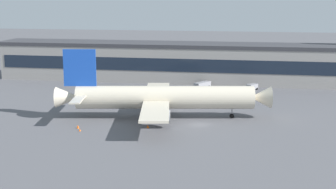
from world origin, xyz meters
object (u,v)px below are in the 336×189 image
Objects in this scene: traffic_cone_2 at (148,126)px; traffic_cone_1 at (78,127)px; belt_loader at (202,85)px; traffic_cone_0 at (80,130)px; baggage_tug at (252,86)px; airliner at (161,97)px.

traffic_cone_1 is at bearing -169.06° from traffic_cone_2.
belt_loader is 58.96m from traffic_cone_0.
traffic_cone_2 is (-22.05, -50.21, -0.72)m from baggage_tug.
airliner is 70.74× the size of traffic_cone_2.
baggage_tug is (20.84, 40.80, -4.00)m from airliner.
belt_loader reaches higher than baggage_tug.
belt_loader is 50.62m from traffic_cone_2.
baggage_tug is 5.62× the size of traffic_cone_2.
airliner is at bearing 82.69° from traffic_cone_2.
airliner reaches higher than traffic_cone_2.
baggage_tug is at bearing 62.94° from airliner.
traffic_cone_1 is at bearing -143.04° from airliner.
belt_loader is at bearing -179.96° from baggage_tug.
airliner is 21.56m from traffic_cone_0.
airliner is 10.60m from traffic_cone_2.
baggage_tug is at bearing 0.04° from belt_loader.
baggage_tug is at bearing 56.93° from traffic_cone_0.
traffic_cone_2 reaches higher than traffic_cone_0.
traffic_cone_2 is at bearing -97.31° from airliner.
airliner is 12.58× the size of baggage_tug.
baggage_tug reaches higher than traffic_cone_1.
traffic_cone_0 is 2.50m from traffic_cone_1.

